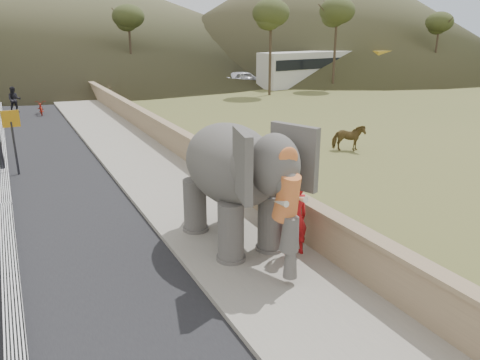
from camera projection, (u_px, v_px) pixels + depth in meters
name	position (u px, v px, depth m)	size (l,w,h in m)	color
road	(6.00, 209.00, 13.99)	(7.00, 120.00, 0.03)	black
median	(6.00, 206.00, 13.96)	(0.35, 120.00, 0.22)	black
walkway	(167.00, 184.00, 16.11)	(3.00, 120.00, 0.15)	#9E9687
parapet	(210.00, 164.00, 16.66)	(0.30, 120.00, 1.10)	tan
signboard	(12.00, 131.00, 16.78)	(0.60, 0.08, 2.40)	#2D2D33
cow	(348.00, 138.00, 20.53)	(0.63, 1.38, 1.17)	brown
distant_car	(244.00, 79.00, 43.30)	(1.70, 4.23, 1.44)	silver
bus_white	(311.00, 69.00, 44.03)	(2.50, 11.00, 3.10)	beige
bus_orange	(405.00, 65.00, 48.49)	(2.50, 11.00, 3.10)	gold
hill_right	(318.00, 7.00, 64.71)	(56.00, 56.00, 16.00)	brown
hill_far	(66.00, 15.00, 67.09)	(80.00, 80.00, 14.00)	brown
elephant_and_man	(232.00, 181.00, 11.22)	(2.46, 4.35, 3.07)	#65615B
motorcyclist	(30.00, 104.00, 28.85)	(2.14, 1.75, 1.82)	maroon
trees	(76.00, 45.00, 29.76)	(48.15, 44.93, 9.65)	#473828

